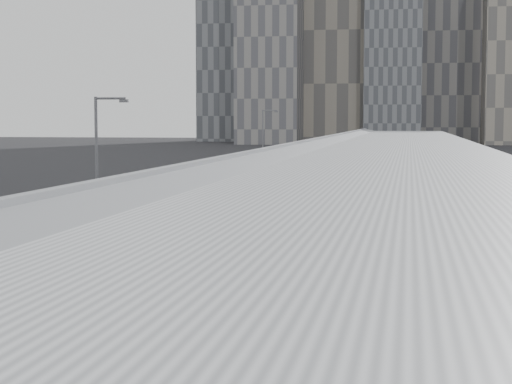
% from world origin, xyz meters
% --- Properties ---
extents(sidewalk, '(10.00, 170.00, 0.12)m').
position_xyz_m(sidewalk, '(9.00, 55.00, 0.06)').
color(sidewalk, gray).
rests_on(sidewalk, ground).
extents(lane_line, '(0.12, 160.00, 0.02)m').
position_xyz_m(lane_line, '(-1.50, 55.00, 0.01)').
color(lane_line, gold).
rests_on(lane_line, ground).
extents(depot, '(12.45, 160.40, 7.20)m').
position_xyz_m(depot, '(12.99, 55.00, 3.51)').
color(depot, gray).
rests_on(depot, ground).
extents(skyline, '(145.00, 64.00, 120.00)m').
position_xyz_m(skyline, '(-2.90, 324.16, 50.85)').
color(skyline, slate).
rests_on(skyline, ground).
extents(bus_2, '(3.26, 13.55, 3.93)m').
position_xyz_m(bus_2, '(2.37, 35.48, 1.66)').
color(bus_2, white).
rests_on(bus_2, ground).
extents(bus_3, '(2.82, 12.62, 3.68)m').
position_xyz_m(bus_3, '(2.28, 46.72, 1.55)').
color(bus_3, slate).
rests_on(bus_3, ground).
extents(bus_4, '(2.83, 12.65, 3.69)m').
position_xyz_m(bus_4, '(2.54, 63.19, 1.56)').
color(bus_4, '#9A9CA3').
rests_on(bus_4, ground).
extents(bus_5, '(3.34, 13.77, 4.00)m').
position_xyz_m(bus_5, '(1.63, 75.08, 1.69)').
color(bus_5, black).
rests_on(bus_5, ground).
extents(bus_6, '(4.00, 13.91, 4.01)m').
position_xyz_m(bus_6, '(2.42, 91.39, 1.69)').
color(bus_6, silver).
rests_on(bus_6, ground).
extents(bus_7, '(2.81, 12.54, 3.66)m').
position_xyz_m(bus_7, '(2.56, 103.71, 1.54)').
color(bus_7, gray).
rests_on(bus_7, ground).
extents(tree_1, '(1.51, 1.51, 4.37)m').
position_xyz_m(tree_1, '(6.05, 33.70, 3.56)').
color(tree_1, black).
rests_on(tree_1, ground).
extents(tree_2, '(2.11, 2.11, 3.97)m').
position_xyz_m(tree_2, '(5.74, 56.55, 2.90)').
color(tree_2, black).
rests_on(tree_2, ground).
extents(tree_3, '(1.32, 1.32, 3.81)m').
position_xyz_m(tree_3, '(6.14, 79.72, 3.08)').
color(tree_3, black).
rests_on(tree_3, ground).
extents(tree_4, '(2.57, 2.57, 4.73)m').
position_xyz_m(tree_4, '(5.52, 106.30, 3.44)').
color(tree_4, black).
rests_on(tree_4, ground).
extents(tree_5, '(1.46, 1.46, 4.37)m').
position_xyz_m(tree_5, '(6.07, 130.80, 3.57)').
color(tree_5, black).
rests_on(tree_5, ground).
extents(street_lamp_near, '(2.04, 0.22, 9.87)m').
position_xyz_m(street_lamp_near, '(-3.69, 45.19, 5.64)').
color(street_lamp_near, '#59595E').
rests_on(street_lamp_near, ground).
extents(street_lamp_far, '(2.04, 0.22, 9.79)m').
position_xyz_m(street_lamp_far, '(-3.63, 102.00, 5.59)').
color(street_lamp_far, '#59595E').
rests_on(street_lamp_far, ground).
extents(shipping_container, '(3.42, 6.98, 2.34)m').
position_xyz_m(shipping_container, '(-4.75, 107.05, 1.17)').
color(shipping_container, '#15451F').
rests_on(shipping_container, ground).
extents(suv, '(4.04, 6.75, 1.76)m').
position_xyz_m(suv, '(-3.36, 128.35, 0.88)').
color(suv, black).
rests_on(suv, ground).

